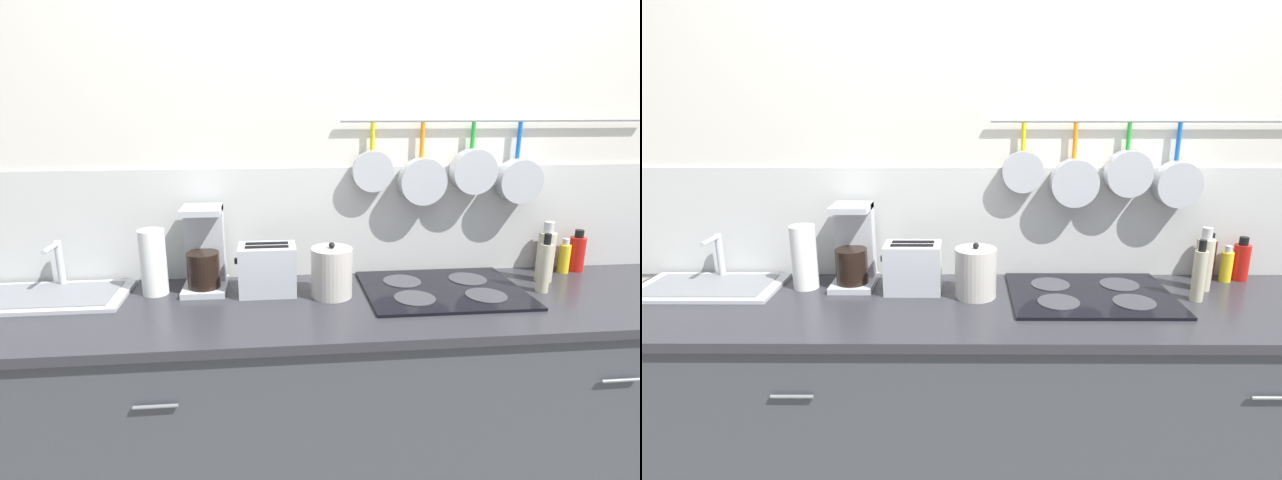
# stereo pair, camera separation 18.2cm
# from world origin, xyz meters

# --- Properties ---
(wall_back) EXTENTS (7.20, 0.16, 2.60)m
(wall_back) POSITION_xyz_m (0.00, 0.37, 1.28)
(wall_back) COLOR silver
(wall_back) RESTS_ON ground_plane
(cabinet_base) EXTENTS (3.14, 0.64, 0.88)m
(cabinet_base) POSITION_xyz_m (0.00, -0.00, 0.44)
(cabinet_base) COLOR #3F4247
(cabinet_base) RESTS_ON ground_plane
(countertop) EXTENTS (3.18, 0.66, 0.03)m
(countertop) POSITION_xyz_m (0.00, 0.00, 0.90)
(countertop) COLOR #2D2D33
(countertop) RESTS_ON cabinet_base
(sink_basin) EXTENTS (0.57, 0.32, 0.20)m
(sink_basin) POSITION_xyz_m (-1.26, 0.15, 0.93)
(sink_basin) COLOR #B7BABF
(sink_basin) RESTS_ON countertop
(paper_towel_roll) EXTENTS (0.10, 0.10, 0.26)m
(paper_towel_roll) POSITION_xyz_m (-0.87, 0.17, 1.05)
(paper_towel_roll) COLOR white
(paper_towel_roll) RESTS_ON countertop
(coffee_maker) EXTENTS (0.17, 0.21, 0.34)m
(coffee_maker) POSITION_xyz_m (-0.68, 0.22, 1.06)
(coffee_maker) COLOR #B7BABF
(coffee_maker) RESTS_ON countertop
(toaster) EXTENTS (0.24, 0.14, 0.20)m
(toaster) POSITION_xyz_m (-0.43, 0.13, 1.02)
(toaster) COLOR #B7BABF
(toaster) RESTS_ON countertop
(kettle) EXTENTS (0.16, 0.16, 0.22)m
(kettle) POSITION_xyz_m (-0.18, 0.08, 1.01)
(kettle) COLOR beige
(kettle) RESTS_ON countertop
(cooktop) EXTENTS (0.63, 0.47, 0.01)m
(cooktop) POSITION_xyz_m (0.27, 0.08, 0.92)
(cooktop) COLOR black
(cooktop) RESTS_ON countertop
(bottle_olive_oil) EXTENTS (0.05, 0.05, 0.24)m
(bottle_olive_oil) POSITION_xyz_m (0.67, 0.04, 1.02)
(bottle_olive_oil) COLOR #BFB799
(bottle_olive_oil) RESTS_ON countertop
(bottle_sesame_oil) EXTENTS (0.07, 0.07, 0.26)m
(bottle_sesame_oil) POSITION_xyz_m (0.74, 0.16, 1.03)
(bottle_sesame_oil) COLOR #BFB799
(bottle_sesame_oil) RESTS_ON countertop
(bottle_dish_soap) EXTENTS (0.06, 0.06, 0.20)m
(bottle_dish_soap) POSITION_xyz_m (0.82, 0.28, 1.01)
(bottle_dish_soap) COLOR #33140F
(bottle_dish_soap) RESTS_ON countertop
(bottle_hot_sauce) EXTENTS (0.05, 0.05, 0.16)m
(bottle_hot_sauce) POSITION_xyz_m (0.89, 0.25, 0.98)
(bottle_hot_sauce) COLOR yellow
(bottle_hot_sauce) RESTS_ON countertop
(bottle_cooking_wine) EXTENTS (0.07, 0.07, 0.19)m
(bottle_cooking_wine) POSITION_xyz_m (0.96, 0.27, 1.00)
(bottle_cooking_wine) COLOR red
(bottle_cooking_wine) RESTS_ON countertop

